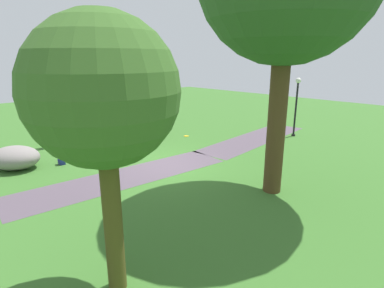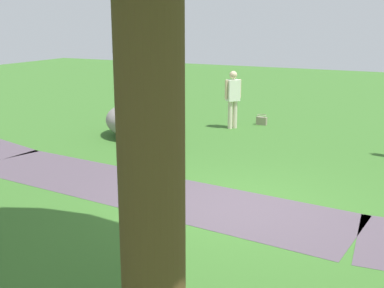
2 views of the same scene
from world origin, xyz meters
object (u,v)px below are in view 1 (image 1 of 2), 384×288
object	(u,v)px
man_near_boulder	(149,116)
spare_backpack_on_lawn	(62,160)
lawn_boulder	(15,158)
frisbee_on_grass	(186,136)
young_tree_near_path	(103,94)
backpack_by_boulder	(8,162)
lamp_post	(297,100)
woman_with_handbag	(49,128)
handbag_on_grass	(57,139)

from	to	relation	value
man_near_boulder	spare_backpack_on_lawn	bearing A→B (deg)	15.19
lawn_boulder	man_near_boulder	world-z (taller)	man_near_boulder
frisbee_on_grass	man_near_boulder	bearing A→B (deg)	-53.73
young_tree_near_path	man_near_boulder	bearing A→B (deg)	-129.52
spare_backpack_on_lawn	young_tree_near_path	bearing A→B (deg)	75.23
backpack_by_boulder	frisbee_on_grass	world-z (taller)	backpack_by_boulder
lamp_post	woman_with_handbag	xyz separation A→B (m)	(10.43, -7.02, -0.99)
lamp_post	backpack_by_boulder	xyz separation A→B (m)	(12.65, -5.48, -1.77)
young_tree_near_path	handbag_on_grass	xyz separation A→B (m)	(-3.22, -11.27, -3.48)
lamp_post	lawn_boulder	world-z (taller)	lamp_post
lamp_post	frisbee_on_grass	size ratio (longest dim) A/B	11.46
handbag_on_grass	spare_backpack_on_lawn	size ratio (longest dim) A/B	0.82
lawn_boulder	handbag_on_grass	bearing A→B (deg)	-132.64
lawn_boulder	handbag_on_grass	world-z (taller)	lawn_boulder
woman_with_handbag	backpack_by_boulder	world-z (taller)	woman_with_handbag
backpack_by_boulder	man_near_boulder	bearing A→B (deg)	-178.06
lamp_post	handbag_on_grass	world-z (taller)	lamp_post
lamp_post	man_near_boulder	distance (m)	8.00
lamp_post	backpack_by_boulder	bearing A→B (deg)	-23.43
young_tree_near_path	handbag_on_grass	bearing A→B (deg)	-105.93
young_tree_near_path	frisbee_on_grass	xyz separation A→B (m)	(-8.75, -7.47, -3.61)
woman_with_handbag	spare_backpack_on_lawn	bearing A→B (deg)	78.00
young_tree_near_path	handbag_on_grass	size ratio (longest dim) A/B	14.91
woman_with_handbag	spare_backpack_on_lawn	xyz separation A→B (m)	(0.59, 2.79, -0.78)
spare_backpack_on_lawn	lamp_post	bearing A→B (deg)	159.02
backpack_by_boulder	spare_backpack_on_lawn	distance (m)	2.06
man_near_boulder	backpack_by_boulder	distance (m)	7.21
handbag_on_grass	spare_backpack_on_lawn	world-z (taller)	spare_backpack_on_lawn
handbag_on_grass	spare_backpack_on_lawn	bearing A→B (deg)	71.66
handbag_on_grass	spare_backpack_on_lawn	distance (m)	3.83
frisbee_on_grass	young_tree_near_path	bearing A→B (deg)	40.47
man_near_boulder	frisbee_on_grass	xyz separation A→B (m)	(-1.22, 1.66, -1.03)
spare_backpack_on_lawn	woman_with_handbag	bearing A→B (deg)	-102.00
young_tree_near_path	woman_with_handbag	size ratio (longest dim) A/B	2.93
young_tree_near_path	woman_with_handbag	xyz separation A→B (m)	(-2.60, -10.42, -2.65)
woman_with_handbag	frisbee_on_grass	bearing A→B (deg)	154.34
young_tree_near_path	spare_backpack_on_lawn	xyz separation A→B (m)	(-2.01, -7.63, -3.43)
man_near_boulder	spare_backpack_on_lawn	distance (m)	5.78
lawn_boulder	handbag_on_grass	xyz separation A→B (m)	(-2.69, -2.92, -0.31)
man_near_boulder	backpack_by_boulder	bearing A→B (deg)	1.94
man_near_boulder	spare_backpack_on_lawn	size ratio (longest dim) A/B	4.44
young_tree_near_path	man_near_boulder	size ratio (longest dim) A/B	2.76
man_near_boulder	young_tree_near_path	bearing A→B (deg)	50.48
woman_with_handbag	spare_backpack_on_lawn	distance (m)	2.96
spare_backpack_on_lawn	frisbee_on_grass	size ratio (longest dim) A/B	1.46
handbag_on_grass	lawn_boulder	bearing A→B (deg)	47.36
woman_with_handbag	man_near_boulder	size ratio (longest dim) A/B	0.94
young_tree_near_path	backpack_by_boulder	world-z (taller)	young_tree_near_path
young_tree_near_path	lamp_post	world-z (taller)	young_tree_near_path
young_tree_near_path	woman_with_handbag	distance (m)	11.07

